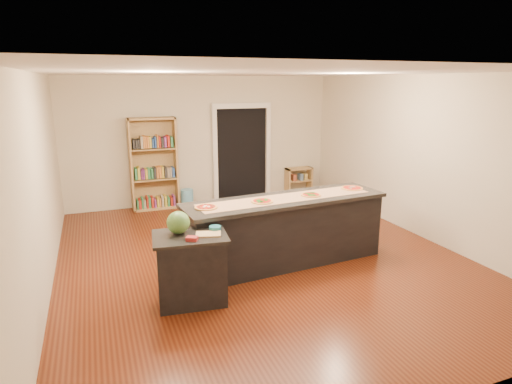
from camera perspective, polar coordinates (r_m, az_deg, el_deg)
name	(u,v)px	position (r m, az deg, el deg)	size (l,w,h in m)	color
room	(261,169)	(6.41, 0.64, 3.05)	(6.00, 7.00, 2.80)	beige
doorway	(242,147)	(9.95, -1.91, 5.98)	(1.40, 0.09, 2.21)	black
kitchen_island	(285,231)	(6.44, 3.93, -5.14)	(3.07, 0.83, 1.01)	black
side_counter	(191,268)	(5.41, -8.65, -10.02)	(0.89, 0.65, 0.88)	black
bookshelf	(154,164)	(9.35, -13.46, 3.64)	(0.98, 0.35, 1.96)	tan
low_shelf	(299,181)	(10.52, 5.71, 1.51)	(0.65, 0.28, 0.65)	tan
waste_bin	(187,198)	(9.50, -9.16, -0.82)	(0.27, 0.27, 0.39)	#5498BC
kraft_paper	(286,198)	(6.29, 4.02, -0.81)	(2.67, 0.48, 0.00)	#AC7E59
watermelon	(178,223)	(5.27, -10.32, -4.03)	(0.28, 0.28, 0.28)	#144214
cutting_board	(208,234)	(5.21, -6.38, -5.62)	(0.30, 0.20, 0.02)	tan
package_red	(192,239)	(5.06, -8.53, -6.17)	(0.13, 0.09, 0.05)	maroon
package_teal	(215,228)	(5.35, -5.48, -4.85)	(0.15, 0.15, 0.06)	#195966
pizza_a	(206,207)	(5.83, -6.68, -2.01)	(0.30, 0.30, 0.02)	tan
pizza_b	(262,201)	(6.07, 0.82, -1.23)	(0.32, 0.32, 0.02)	tan
pizza_c	(311,195)	(6.46, 7.34, -0.37)	(0.31, 0.31, 0.02)	tan
pizza_d	(352,188)	(6.99, 12.68, 0.51)	(0.34, 0.34, 0.02)	tan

